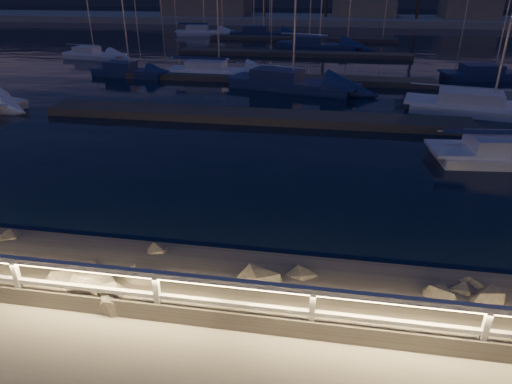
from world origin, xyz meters
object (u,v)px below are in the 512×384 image
sailboat_a (128,71)px  sailboat_n (262,33)px  guard_rail (104,279)px  sailboat_h (487,106)px  sailboat_l (491,73)px  sailboat_m (203,32)px  sailboat_g (217,71)px  sailboat_k (317,45)px  sailboat_c (289,82)px  sailboat_e (93,54)px

sailboat_a → sailboat_n: bearing=84.6°
guard_rail → sailboat_h: sailboat_h is taller
sailboat_l → sailboat_a: bearing=178.1°
guard_rail → sailboat_m: sailboat_m is taller
sailboat_g → sailboat_a: bearing=-169.4°
sailboat_k → sailboat_m: size_ratio=1.17×
guard_rail → sailboat_n: bearing=95.7°
sailboat_a → sailboat_k: bearing=58.9°
guard_rail → sailboat_l: size_ratio=3.45×
sailboat_g → sailboat_n: bearing=93.2°
sailboat_h → sailboat_l: sailboat_h is taller
guard_rail → sailboat_g: (-4.58, 27.06, -0.95)m
sailboat_g → sailboat_h: sailboat_h is taller
sailboat_h → sailboat_n: 37.98m
sailboat_l → sailboat_n: 31.23m
sailboat_h → sailboat_c: bearing=170.4°
sailboat_h → sailboat_k: bearing=125.0°
sailboat_g → sailboat_l: (20.04, 2.47, -0.03)m
sailboat_e → sailboat_g: size_ratio=0.78×
sailboat_c → sailboat_e: 21.39m
sailboat_k → sailboat_c: bearing=-79.3°
sailboat_l → sailboat_k: bearing=125.3°
sailboat_m → sailboat_n: sailboat_n is taller
sailboat_a → sailboat_c: sailboat_c is taller
sailboat_h → sailboat_g: bearing=167.0°
sailboat_e → sailboat_g: 14.64m
sailboat_c → sailboat_m: (-14.20, 29.55, -0.00)m
sailboat_k → sailboat_m: sailboat_k is taller
guard_rail → sailboat_l: bearing=62.4°
sailboat_m → guard_rail: bearing=-81.3°
sailboat_l → sailboat_e: bearing=164.2°
sailboat_h → sailboat_m: (-25.37, 33.89, 0.01)m
guard_rail → sailboat_k: size_ratio=2.98×
sailboat_c → sailboat_a: bearing=-174.3°
sailboat_e → sailboat_g: bearing=-17.8°
sailboat_c → sailboat_e: sailboat_c is taller
sailboat_k → sailboat_l: size_ratio=1.16×
sailboat_g → sailboat_k: size_ratio=0.90×
sailboat_a → sailboat_e: 9.86m
sailboat_c → sailboat_k: (0.90, 19.38, -0.00)m
sailboat_n → guard_rail: bearing=-89.2°
sailboat_c → sailboat_e: bearing=169.8°
sailboat_a → sailboat_c: size_ratio=0.69×
sailboat_c → sailboat_m: bearing=132.4°
guard_rail → sailboat_k: (2.14, 43.00, -0.92)m
sailboat_n → sailboat_l: bearing=-53.3°
sailboat_g → sailboat_h: bearing=-22.9°
sailboat_l → sailboat_m: bearing=130.9°
sailboat_e → sailboat_m: sailboat_m is taller
sailboat_n → sailboat_h: bearing=-67.2°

